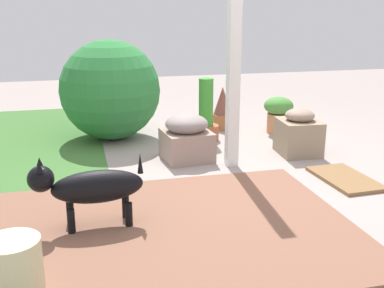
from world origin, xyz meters
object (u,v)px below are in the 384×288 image
Objects in this scene: stone_planter_mid at (187,138)px; porch_pillar at (234,46)px; stone_planter_nearest at (299,134)px; doormat at (345,179)px; round_shrub at (110,90)px; terracotta_pot_broad at (278,112)px; ceramic_urn at (14,273)px; terracotta_pot_spiky at (222,109)px; terracotta_pot_tall at (206,118)px; dog at (90,187)px.

porch_pillar is at bearing -125.31° from stone_planter_mid.
stone_planter_mid is (0.09, 1.10, 0.01)m from stone_planter_nearest.
porch_pillar is at bearing 52.45° from doormat.
round_shrub is 2.58× the size of terracotta_pot_broad.
stone_planter_mid is 1.14× the size of terracotta_pot_broad.
doormat is at bearing -127.55° from porch_pillar.
porch_pillar is 2.59m from ceramic_urn.
terracotta_pot_spiky is at bearing 21.27° from stone_planter_nearest.
stone_planter_mid is at bearing 54.69° from porch_pillar.
stone_planter_nearest is at bearing -51.55° from ceramic_urn.
ceramic_urn is at bearing 136.25° from porch_pillar.
terracotta_pot_tall reaches higher than terracotta_pot_spiky.
terracotta_pot_broad is 3.74m from ceramic_urn.
porch_pillar is 1.20m from terracotta_pot_tall.
dog is at bearing 171.85° from round_shrub.
stone_planter_nearest is 1.02m from terracotta_pot_tall.
doormat is (-1.57, 0.08, -0.22)m from terracotta_pot_broad.
terracotta_pot_broad is at bearing -9.63° from stone_planter_nearest.
stone_planter_mid reaches higher than ceramic_urn.
terracotta_pot_spiky is at bearing -33.27° from stone_planter_mid.
stone_planter_mid is at bearing -145.90° from round_shrub.
doormat is at bearing -79.37° from dog.
porch_pillar reaches higher than round_shrub.
terracotta_pot_tall is at bearing 46.89° from stone_planter_nearest.
porch_pillar is 3.29× the size of doormat.
terracotta_pot_spiky is (0.41, -0.31, -0.00)m from terracotta_pot_tall.
stone_planter_mid is 0.71× the size of terracotta_pot_tall.
doormat is (1.15, -2.48, -0.16)m from ceramic_urn.
porch_pillar is at bearing -52.18° from dog.
porch_pillar is 1.55m from terracotta_pot_broad.
stone_planter_mid reaches higher than terracotta_pot_broad.
dog is at bearing 127.82° from porch_pillar.
terracotta_pot_spiky is (0.10, -1.29, -0.30)m from round_shrub.
round_shrub is 1.33m from terracotta_pot_spiky.
stone_planter_mid is 1.22m from terracotta_pot_spiky.
stone_planter_nearest is 3.10m from ceramic_urn.
dog is 2.11× the size of ceramic_urn.
terracotta_pot_broad is 0.64× the size of doormat.
stone_planter_nearest is at bearing 3.93° from doormat.
round_shrub is at bearing 94.47° from terracotta_pot_spiky.
round_shrub is 2.21m from dog.
terracotta_pot_tall is at bearing -32.64° from ceramic_urn.
porch_pillar is 1.46m from doormat.
terracotta_pot_tall reaches higher than ceramic_urn.
doormat is at bearing 177.04° from terracotta_pot_broad.
porch_pillar is 6.24× the size of ceramic_urn.
terracotta_pot_tall is 0.89m from terracotta_pot_broad.
round_shrub is at bearing 34.10° from stone_planter_mid.
terracotta_pot_spiky is (1.02, -0.67, 0.03)m from stone_planter_mid.
round_shrub is 1.60× the size of terracotta_pot_tall.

